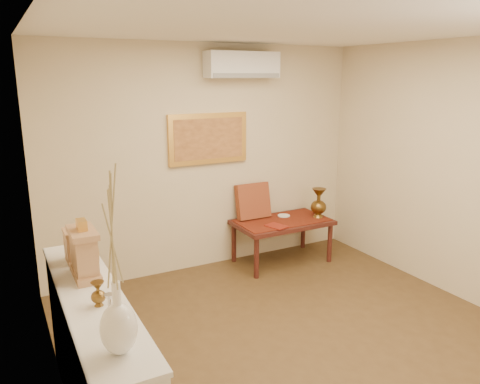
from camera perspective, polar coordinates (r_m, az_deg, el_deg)
floor at (r=4.32m, az=9.34°, el=-18.80°), size 4.50×4.50×0.00m
ceiling at (r=3.66m, az=11.10°, el=19.61°), size 4.50×4.50×0.00m
wall_back at (r=5.67m, az=-3.96°, el=4.03°), size 4.00×0.02×2.70m
wall_left at (r=3.03m, az=-21.52°, el=-5.85°), size 0.02×4.50×2.70m
white_vase at (r=2.32m, az=-15.10°, el=-8.25°), size 0.18×0.18×0.97m
candlestick at (r=2.73m, az=-15.56°, el=-13.74°), size 0.09×0.09×0.19m
brass_urn_small at (r=2.98m, az=-16.93°, el=-11.37°), size 0.09×0.09×0.20m
table_cloth at (r=5.93m, az=5.17°, el=-3.45°), size 1.14×0.59×0.01m
brass_urn_tall at (r=6.06m, az=9.57°, el=-0.94°), size 0.20×0.20×0.46m
plate at (r=6.09m, az=5.36°, el=-2.89°), size 0.16×0.16×0.01m
menu at (r=5.67m, az=4.48°, el=-4.17°), size 0.24×0.29×0.01m
cushion at (r=5.94m, az=1.59°, el=-1.09°), size 0.45×0.19×0.46m
display_ledge at (r=3.42m, az=-17.10°, el=-19.16°), size 0.37×2.02×0.98m
mantel_clock at (r=3.38m, az=-18.45°, el=-7.03°), size 0.17×0.36×0.41m
wooden_chest at (r=3.70m, az=-19.32°, el=-6.14°), size 0.16×0.21×0.24m
low_table at (r=5.95m, az=5.16°, el=-4.08°), size 1.20×0.70×0.55m
painting at (r=5.60m, az=-3.89°, el=6.51°), size 1.00×0.06×0.60m
ac_unit at (r=5.64m, az=0.26°, el=15.23°), size 0.90×0.25×0.30m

